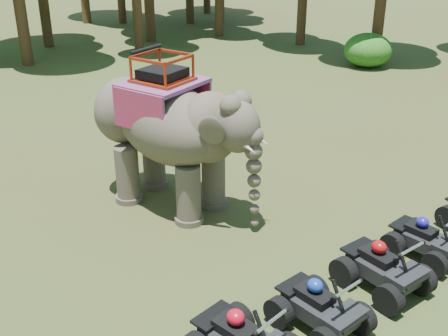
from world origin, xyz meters
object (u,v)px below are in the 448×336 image
at_px(elephant, 168,132).
at_px(atv_2, 320,301).
at_px(atv_1, 243,335).
at_px(atv_4, 427,234).
at_px(atv_3, 384,262).

height_order(elephant, atv_2, elephant).
distance_m(atv_1, atv_2, 1.69).
bearing_deg(elephant, atv_4, -79.39).
height_order(elephant, atv_1, elephant).
bearing_deg(atv_4, atv_3, -179.53).
bearing_deg(atv_4, atv_1, 176.30).
bearing_deg(elephant, atv_3, -94.61).
distance_m(atv_2, atv_3, 1.87).
bearing_deg(atv_3, atv_1, 179.26).
height_order(elephant, atv_3, elephant).
xyz_separation_m(atv_2, atv_4, (3.54, 0.19, -0.04)).
relative_size(atv_3, atv_4, 1.10).
bearing_deg(elephant, atv_1, -129.45).
relative_size(atv_1, atv_4, 1.13).
bearing_deg(atv_3, atv_2, -177.50).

